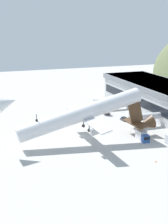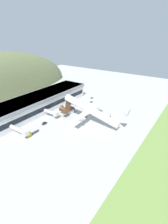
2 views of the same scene
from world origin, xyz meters
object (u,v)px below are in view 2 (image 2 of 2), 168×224
object	(u,v)px
jetway_0	(20,130)
traffic_cone_0	(91,107)
service_car_2	(92,98)
cargo_airplane	(90,110)
terminal_building	(34,104)
jetway_1	(52,113)
traffic_cone_1	(27,145)
service_car_1	(91,103)
box_truck	(72,112)
jetway_2	(74,102)
fuel_truck	(32,132)
service_car_0	(44,123)

from	to	relation	value
jetway_0	traffic_cone_0	size ratio (longest dim) A/B	26.74
service_car_2	cargo_airplane	bearing A→B (deg)	-150.07
terminal_building	service_car_2	size ratio (longest dim) A/B	25.25
jetway_0	cargo_airplane	size ratio (longest dim) A/B	0.28
jetway_1	cargo_airplane	distance (m)	29.54
terminal_building	traffic_cone_1	distance (m)	45.02
terminal_building	service_car_1	size ratio (longest dim) A/B	29.22
service_car_1	service_car_2	world-z (taller)	service_car_1
box_truck	jetway_2	bearing A→B (deg)	29.79
terminal_building	cargo_airplane	xyz separation A→B (m)	(10.16, -45.55, 2.44)
terminal_building	fuel_truck	world-z (taller)	terminal_building
cargo_airplane	service_car_0	bearing A→B (deg)	128.43
terminal_building	traffic_cone_1	size ratio (longest dim) A/B	184.68
traffic_cone_0	traffic_cone_1	world-z (taller)	same
jetway_0	service_car_2	world-z (taller)	jetway_0
service_car_0	traffic_cone_0	xyz separation A→B (m)	(43.10, -10.81, -0.32)
cargo_airplane	service_car_0	size ratio (longest dim) A/B	14.08
service_car_1	jetway_0	bearing A→B (deg)	173.66
jetway_2	service_car_1	bearing A→B (deg)	-32.83
traffic_cone_0	traffic_cone_1	bearing A→B (deg)	178.90
service_car_2	service_car_0	bearing A→B (deg)	178.69
service_car_0	service_car_2	bearing A→B (deg)	-1.31
service_car_2	traffic_cone_0	xyz separation A→B (m)	(-17.01, -9.43, -0.33)
cargo_airplane	traffic_cone_0	xyz separation A→B (m)	(23.50, 13.89, -9.33)
service_car_1	service_car_2	size ratio (longest dim) A/B	0.86
jetway_1	jetway_2	size ratio (longest dim) A/B	0.94
cargo_airplane	traffic_cone_1	bearing A→B (deg)	160.43
service_car_0	box_truck	xyz separation A→B (m)	(24.27, -5.03, 0.89)
service_car_0	traffic_cone_1	distance (m)	24.95
jetway_1	service_car_2	distance (m)	49.78
cargo_airplane	jetway_1	bearing A→B (deg)	108.03
fuel_truck	service_car_0	bearing A→B (deg)	12.70
box_truck	cargo_airplane	bearing A→B (deg)	-103.37
box_truck	traffic_cone_0	bearing A→B (deg)	-17.05
service_car_2	fuel_truck	distance (m)	73.34
jetway_0	cargo_airplane	distance (m)	46.82
terminal_building	service_car_0	distance (m)	23.81
service_car_0	traffic_cone_1	world-z (taller)	service_car_0
service_car_2	box_truck	world-z (taller)	box_truck
jetway_0	jetway_2	bearing A→B (deg)	1.14
cargo_airplane	service_car_2	distance (m)	47.60
jetway_2	fuel_truck	distance (m)	50.87
terminal_building	fuel_truck	bearing A→B (deg)	-133.55
cargo_airplane	traffic_cone_0	world-z (taller)	cargo_airplane
terminal_building	box_truck	size ratio (longest dim) A/B	16.77
jetway_0	box_truck	size ratio (longest dim) A/B	2.43
jetway_1	fuel_truck	xyz separation A→B (m)	(-23.83, -5.86, -2.45)
service_car_1	traffic_cone_0	size ratio (longest dim) A/B	6.32
cargo_airplane	traffic_cone_1	distance (m)	46.22
jetway_0	box_truck	bearing A→B (deg)	-8.36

